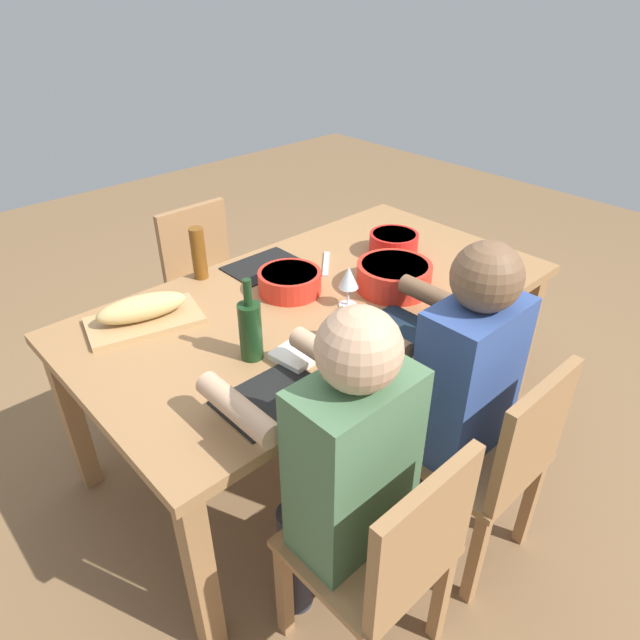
% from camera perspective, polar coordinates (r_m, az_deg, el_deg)
% --- Properties ---
extents(ground_plane, '(8.00, 8.00, 0.00)m').
position_cam_1_polar(ground_plane, '(2.65, 0.00, -11.60)').
color(ground_plane, brown).
extents(dining_table, '(1.91, 1.03, 0.74)m').
position_cam_1_polar(dining_table, '(2.24, 0.00, 0.78)').
color(dining_table, '#9E7044').
rests_on(dining_table, ground_plane).
extents(chair_near_center, '(0.40, 0.40, 0.85)m').
position_cam_1_polar(chair_near_center, '(1.96, 17.42, -13.32)').
color(chair_near_center, '#9E7044').
rests_on(chair_near_center, ground_plane).
extents(diner_near_center, '(0.41, 0.53, 1.20)m').
position_cam_1_polar(diner_near_center, '(1.88, 13.77, -6.02)').
color(diner_near_center, '#2D2D38').
rests_on(diner_near_center, ground_plane).
extents(chair_far_center, '(0.40, 0.40, 0.85)m').
position_cam_1_polar(chair_far_center, '(2.92, -11.29, 3.99)').
color(chair_far_center, '#9E7044').
rests_on(chair_far_center, ground_plane).
extents(chair_near_left, '(0.40, 0.40, 0.85)m').
position_cam_1_polar(chair_near_left, '(1.66, 6.98, -22.78)').
color(chair_near_left, '#9E7044').
rests_on(chair_near_left, ground_plane).
extents(diner_near_left, '(0.41, 0.53, 1.20)m').
position_cam_1_polar(diner_near_left, '(1.56, 2.29, -14.34)').
color(diner_near_left, '#2D2D38').
rests_on(diner_near_left, ground_plane).
extents(serving_bowl_salad, '(0.30, 0.30, 0.11)m').
position_cam_1_polar(serving_bowl_salad, '(2.25, 7.58, 4.61)').
color(serving_bowl_salad, red).
rests_on(serving_bowl_salad, dining_table).
extents(serving_bowl_pasta, '(0.22, 0.22, 0.10)m').
position_cam_1_polar(serving_bowl_pasta, '(2.55, 7.54, 7.89)').
color(serving_bowl_pasta, red).
rests_on(serving_bowl_pasta, dining_table).
extents(serving_bowl_fruit, '(0.25, 0.25, 0.09)m').
position_cam_1_polar(serving_bowl_fruit, '(2.21, -3.12, 4.07)').
color(serving_bowl_fruit, red).
rests_on(serving_bowl_fruit, dining_table).
extents(cutting_board, '(0.44, 0.31, 0.02)m').
position_cam_1_polar(cutting_board, '(2.13, -17.51, -0.06)').
color(cutting_board, tan).
rests_on(cutting_board, dining_table).
extents(bread_loaf, '(0.34, 0.19, 0.09)m').
position_cam_1_polar(bread_loaf, '(2.10, -17.75, 1.21)').
color(bread_loaf, tan).
rests_on(bread_loaf, cutting_board).
extents(wine_bottle, '(0.08, 0.08, 0.29)m').
position_cam_1_polar(wine_bottle, '(1.81, -7.13, -0.95)').
color(wine_bottle, '#193819').
rests_on(wine_bottle, dining_table).
extents(beer_bottle, '(0.06, 0.06, 0.22)m').
position_cam_1_polar(beer_bottle, '(2.35, -12.31, 6.68)').
color(beer_bottle, brown).
rests_on(beer_bottle, dining_table).
extents(wine_glass, '(0.08, 0.08, 0.17)m').
position_cam_1_polar(wine_glass, '(2.08, 2.94, 4.21)').
color(wine_glass, silver).
rests_on(wine_glass, dining_table).
extents(placemat_near_center, '(0.32, 0.23, 0.01)m').
position_cam_1_polar(placemat_near_center, '(1.99, 6.98, -1.22)').
color(placemat_near_center, '#142333').
rests_on(placemat_near_center, dining_table).
extents(placemat_far_center, '(0.32, 0.23, 0.01)m').
position_cam_1_polar(placemat_far_center, '(2.44, -5.72, 5.53)').
color(placemat_far_center, black).
rests_on(placemat_far_center, dining_table).
extents(placemat_near_left, '(0.32, 0.23, 0.01)m').
position_cam_1_polar(placemat_near_left, '(1.70, -4.86, -7.88)').
color(placemat_near_left, black).
rests_on(placemat_near_left, dining_table).
extents(carving_knife, '(0.18, 0.18, 0.01)m').
position_cam_1_polar(carving_knife, '(2.45, 0.63, 5.78)').
color(carving_knife, silver).
rests_on(carving_knife, dining_table).
extents(napkin_stack, '(0.16, 0.16, 0.02)m').
position_cam_1_polar(napkin_stack, '(1.85, -2.37, -3.59)').
color(napkin_stack, white).
rests_on(napkin_stack, dining_table).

